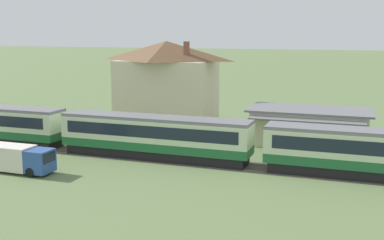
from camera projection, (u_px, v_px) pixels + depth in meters
ground_plane at (316, 174)px, 40.33m from camera, size 600.00×600.00×0.00m
passenger_train at (262, 143)px, 41.66m from camera, size 77.97×3.09×3.99m
railway_track at (165, 159)px, 45.06m from camera, size 137.28×3.60×0.04m
station_building at (310, 127)px, 50.42m from camera, size 12.57×8.02×3.84m
station_house_brown_roof at (167, 83)px, 59.61m from camera, size 12.34×8.09×10.64m
delivery_truck_blue at (18, 158)px, 40.66m from camera, size 6.31×2.07×2.25m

